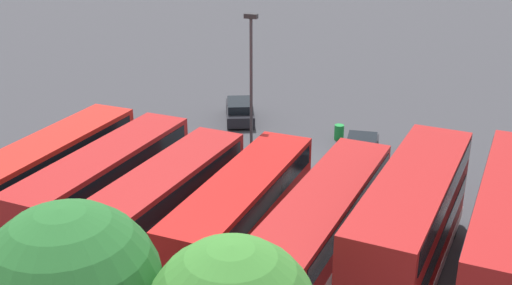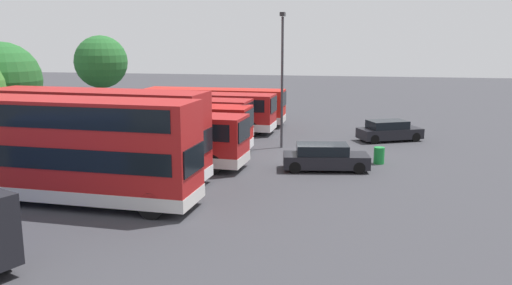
{
  "view_description": "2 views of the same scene",
  "coord_description": "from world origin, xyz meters",
  "px_view_note": "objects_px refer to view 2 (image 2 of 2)",
  "views": [
    {
      "loc": [
        -9.43,
        32.08,
        14.32
      ],
      "look_at": [
        2.13,
        2.75,
        1.8
      ],
      "focal_mm": 43.94,
      "sensor_mm": 36.0,
      "label": 1
    },
    {
      "loc": [
        -30.95,
        -2.42,
        7.05
      ],
      "look_at": [
        -1.4,
        3.15,
        1.08
      ],
      "focal_mm": 37.02,
      "sensor_mm": 36.0,
      "label": 2
    }
  ],
  "objects_px": {
    "waste_bin_yellow": "(379,155)",
    "bus_double_decker_near_end": "(63,147)",
    "bus_single_deck_fifth": "(176,118)",
    "bus_single_deck_seventh": "(215,105)",
    "car_small_green": "(325,157)",
    "bus_single_deck_fourth": "(161,126)",
    "bus_double_decker_second": "(97,133)",
    "bus_single_deck_third": "(141,136)",
    "bus_single_deck_sixth": "(199,111)",
    "car_hatchback_silver": "(389,131)",
    "lamp_post_tall": "(282,71)"
  },
  "relations": [
    {
      "from": "waste_bin_yellow",
      "to": "bus_double_decker_near_end",
      "type": "bearing_deg",
      "value": 125.93
    },
    {
      "from": "bus_single_deck_fifth",
      "to": "bus_single_deck_seventh",
      "type": "distance_m",
      "value": 7.27
    },
    {
      "from": "car_small_green",
      "to": "bus_single_deck_fifth",
      "type": "bearing_deg",
      "value": 58.46
    },
    {
      "from": "bus_single_deck_fifth",
      "to": "waste_bin_yellow",
      "type": "relative_size",
      "value": 11.28
    },
    {
      "from": "bus_single_deck_fourth",
      "to": "bus_double_decker_second",
      "type": "bearing_deg",
      "value": 175.53
    },
    {
      "from": "bus_single_deck_third",
      "to": "car_small_green",
      "type": "bearing_deg",
      "value": -86.23
    },
    {
      "from": "bus_double_decker_second",
      "to": "bus_single_deck_sixth",
      "type": "height_order",
      "value": "bus_double_decker_second"
    },
    {
      "from": "bus_double_decker_near_end",
      "to": "bus_single_deck_third",
      "type": "height_order",
      "value": "bus_double_decker_near_end"
    },
    {
      "from": "bus_single_deck_third",
      "to": "car_hatchback_silver",
      "type": "bearing_deg",
      "value": -55.11
    },
    {
      "from": "bus_single_deck_third",
      "to": "bus_single_deck_sixth",
      "type": "relative_size",
      "value": 1.03
    },
    {
      "from": "bus_double_decker_second",
      "to": "car_hatchback_silver",
      "type": "distance_m",
      "value": 20.16
    },
    {
      "from": "bus_single_deck_sixth",
      "to": "waste_bin_yellow",
      "type": "relative_size",
      "value": 12.37
    },
    {
      "from": "bus_double_decker_near_end",
      "to": "bus_single_deck_fifth",
      "type": "bearing_deg",
      "value": -0.19
    },
    {
      "from": "bus_single_deck_fourth",
      "to": "bus_single_deck_sixth",
      "type": "bearing_deg",
      "value": -1.95
    },
    {
      "from": "bus_single_deck_sixth",
      "to": "bus_single_deck_seventh",
      "type": "height_order",
      "value": "same"
    },
    {
      "from": "bus_single_deck_third",
      "to": "lamp_post_tall",
      "type": "xyz_separation_m",
      "value": [
        6.19,
        -7.1,
        3.38
      ]
    },
    {
      "from": "bus_single_deck_fourth",
      "to": "car_small_green",
      "type": "bearing_deg",
      "value": -106.03
    },
    {
      "from": "bus_single_deck_sixth",
      "to": "lamp_post_tall",
      "type": "distance_m",
      "value": 9.14
    },
    {
      "from": "car_hatchback_silver",
      "to": "lamp_post_tall",
      "type": "height_order",
      "value": "lamp_post_tall"
    },
    {
      "from": "bus_single_deck_fourth",
      "to": "waste_bin_yellow",
      "type": "bearing_deg",
      "value": -94.02
    },
    {
      "from": "bus_single_deck_seventh",
      "to": "car_small_green",
      "type": "relative_size",
      "value": 2.42
    },
    {
      "from": "car_hatchback_silver",
      "to": "waste_bin_yellow",
      "type": "height_order",
      "value": "car_hatchback_silver"
    },
    {
      "from": "car_hatchback_silver",
      "to": "waste_bin_yellow",
      "type": "xyz_separation_m",
      "value": [
        -7.14,
        0.95,
        -0.23
      ]
    },
    {
      "from": "bus_single_deck_sixth",
      "to": "bus_single_deck_seventh",
      "type": "xyz_separation_m",
      "value": [
        3.51,
        -0.3,
        -0.0
      ]
    },
    {
      "from": "bus_single_deck_fifth",
      "to": "car_hatchback_silver",
      "type": "height_order",
      "value": "bus_single_deck_fifth"
    },
    {
      "from": "bus_single_deck_sixth",
      "to": "car_hatchback_silver",
      "type": "relative_size",
      "value": 2.51
    },
    {
      "from": "waste_bin_yellow",
      "to": "car_small_green",
      "type": "bearing_deg",
      "value": 124.65
    },
    {
      "from": "bus_double_decker_second",
      "to": "bus_single_deck_fourth",
      "type": "distance_m",
      "value": 7.35
    },
    {
      "from": "car_hatchback_silver",
      "to": "waste_bin_yellow",
      "type": "distance_m",
      "value": 7.2
    },
    {
      "from": "bus_single_deck_third",
      "to": "lamp_post_tall",
      "type": "height_order",
      "value": "lamp_post_tall"
    },
    {
      "from": "bus_single_deck_fourth",
      "to": "bus_single_deck_fifth",
      "type": "bearing_deg",
      "value": 4.46
    },
    {
      "from": "bus_single_deck_third",
      "to": "lamp_post_tall",
      "type": "bearing_deg",
      "value": -48.9
    },
    {
      "from": "bus_single_deck_sixth",
      "to": "bus_single_deck_seventh",
      "type": "relative_size",
      "value": 1.01
    },
    {
      "from": "bus_single_deck_fourth",
      "to": "waste_bin_yellow",
      "type": "xyz_separation_m",
      "value": [
        -0.94,
        -13.38,
        -1.15
      ]
    },
    {
      "from": "car_small_green",
      "to": "waste_bin_yellow",
      "type": "relative_size",
      "value": 5.05
    },
    {
      "from": "bus_double_decker_near_end",
      "to": "lamp_post_tall",
      "type": "bearing_deg",
      "value": -29.6
    },
    {
      "from": "bus_single_deck_fifth",
      "to": "bus_single_deck_seventh",
      "type": "bearing_deg",
      "value": -6.55
    },
    {
      "from": "waste_bin_yellow",
      "to": "bus_single_deck_third",
      "type": "bearing_deg",
      "value": 101.67
    },
    {
      "from": "bus_single_deck_seventh",
      "to": "car_hatchback_silver",
      "type": "relative_size",
      "value": 2.48
    },
    {
      "from": "bus_double_decker_near_end",
      "to": "car_small_green",
      "type": "relative_size",
      "value": 2.51
    },
    {
      "from": "bus_single_deck_sixth",
      "to": "car_hatchback_silver",
      "type": "distance_m",
      "value": 14.15
    },
    {
      "from": "bus_single_deck_seventh",
      "to": "bus_single_deck_sixth",
      "type": "bearing_deg",
      "value": 175.06
    },
    {
      "from": "bus_single_deck_sixth",
      "to": "car_hatchback_silver",
      "type": "height_order",
      "value": "bus_single_deck_sixth"
    },
    {
      "from": "bus_single_deck_seventh",
      "to": "lamp_post_tall",
      "type": "bearing_deg",
      "value": -140.81
    },
    {
      "from": "bus_single_deck_third",
      "to": "car_small_green",
      "type": "relative_size",
      "value": 2.53
    },
    {
      "from": "bus_single_deck_fifth",
      "to": "lamp_post_tall",
      "type": "xyz_separation_m",
      "value": [
        -1.04,
        -7.56,
        3.38
      ]
    },
    {
      "from": "lamp_post_tall",
      "to": "bus_single_deck_seventh",
      "type": "bearing_deg",
      "value": 39.19
    },
    {
      "from": "bus_single_deck_fourth",
      "to": "lamp_post_tall",
      "type": "relative_size",
      "value": 1.33
    },
    {
      "from": "bus_double_decker_second",
      "to": "bus_single_deck_fifth",
      "type": "bearing_deg",
      "value": -1.53
    },
    {
      "from": "bus_single_deck_third",
      "to": "bus_single_deck_sixth",
      "type": "height_order",
      "value": "same"
    }
  ]
}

